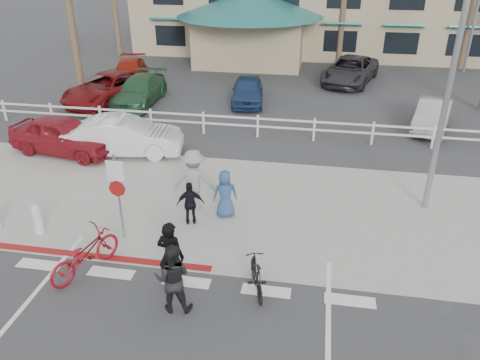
% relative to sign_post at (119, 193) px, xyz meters
% --- Properties ---
extents(ground, '(140.00, 140.00, 0.00)m').
position_rel_sign_post_xyz_m(ground, '(2.30, -2.20, -1.45)').
color(ground, '#333335').
extents(sidewalk_plaza, '(22.00, 7.00, 0.01)m').
position_rel_sign_post_xyz_m(sidewalk_plaza, '(2.30, 2.30, -1.44)').
color(sidewalk_plaza, gray).
rests_on(sidewalk_plaza, ground).
extents(cross_street, '(40.00, 5.00, 0.01)m').
position_rel_sign_post_xyz_m(cross_street, '(2.30, 6.30, -1.45)').
color(cross_street, '#333335').
rests_on(cross_street, ground).
extents(parking_lot, '(50.00, 16.00, 0.01)m').
position_rel_sign_post_xyz_m(parking_lot, '(2.30, 15.80, -1.45)').
color(parking_lot, '#333335').
rests_on(parking_lot, ground).
extents(curb_red, '(7.00, 0.25, 0.02)m').
position_rel_sign_post_xyz_m(curb_red, '(-0.70, -1.00, -1.44)').
color(curb_red, maroon).
rests_on(curb_red, ground).
extents(rail_fence, '(29.40, 0.16, 1.00)m').
position_rel_sign_post_xyz_m(rail_fence, '(2.80, 8.30, -0.95)').
color(rail_fence, silver).
rests_on(rail_fence, ground).
extents(sign_post, '(0.50, 0.10, 2.90)m').
position_rel_sign_post_xyz_m(sign_post, '(0.00, 0.00, 0.00)').
color(sign_post, gray).
rests_on(sign_post, ground).
extents(bollard_0, '(0.26, 0.26, 0.95)m').
position_rel_sign_post_xyz_m(bollard_0, '(-2.50, -0.20, -0.97)').
color(bollard_0, silver).
rests_on(bollard_0, ground).
extents(streetlight_0, '(0.60, 2.00, 9.00)m').
position_rel_sign_post_xyz_m(streetlight_0, '(8.80, 3.30, 3.05)').
color(streetlight_0, gray).
rests_on(streetlight_0, ground).
extents(bike_red, '(1.54, 2.25, 1.12)m').
position_rel_sign_post_xyz_m(bike_red, '(-0.33, -1.63, -0.89)').
color(bike_red, maroon).
rests_on(bike_red, ground).
extents(rider_red, '(0.74, 0.54, 1.86)m').
position_rel_sign_post_xyz_m(rider_red, '(2.03, -1.83, -0.52)').
color(rider_red, black).
rests_on(rider_red, ground).
extents(bike_black, '(0.88, 1.59, 0.92)m').
position_rel_sign_post_xyz_m(bike_black, '(4.06, -1.61, -0.99)').
color(bike_black, black).
rests_on(bike_black, ground).
extents(rider_black, '(0.92, 0.76, 1.74)m').
position_rel_sign_post_xyz_m(rider_black, '(2.28, -2.53, -0.58)').
color(rider_black, black).
rests_on(rider_black, ground).
extents(pedestrian_a, '(1.35, 0.86, 1.99)m').
position_rel_sign_post_xyz_m(pedestrian_a, '(1.58, 1.97, -0.45)').
color(pedestrian_a, gray).
rests_on(pedestrian_a, ground).
extents(pedestrian_child, '(0.87, 0.55, 1.37)m').
position_rel_sign_post_xyz_m(pedestrian_child, '(1.70, 1.07, -0.76)').
color(pedestrian_child, black).
rests_on(pedestrian_child, ground).
extents(pedestrian_b, '(0.86, 0.69, 1.53)m').
position_rel_sign_post_xyz_m(pedestrian_b, '(2.63, 1.68, -0.69)').
color(pedestrian_b, '#2B4C77').
rests_on(pedestrian_b, ground).
extents(car_white_sedan, '(4.74, 2.32, 1.50)m').
position_rel_sign_post_xyz_m(car_white_sedan, '(-2.25, 5.62, -0.70)').
color(car_white_sedan, silver).
rests_on(car_white_sedan, ground).
extents(car_red_compact, '(4.62, 2.48, 1.49)m').
position_rel_sign_post_xyz_m(car_red_compact, '(-4.64, 5.31, -0.70)').
color(car_red_compact, maroon).
rests_on(car_red_compact, ground).
extents(lot_car_0, '(3.94, 5.95, 1.52)m').
position_rel_sign_post_xyz_m(lot_car_0, '(-5.67, 11.88, -0.69)').
color(lot_car_0, maroon).
rests_on(lot_car_0, ground).
extents(lot_car_1, '(1.96, 4.71, 1.36)m').
position_rel_sign_post_xyz_m(lot_car_1, '(-4.01, 11.93, -0.77)').
color(lot_car_1, '#255031').
rests_on(lot_car_1, ground).
extents(lot_car_2, '(2.06, 4.10, 1.34)m').
position_rel_sign_post_xyz_m(lot_car_2, '(1.50, 13.00, -0.78)').
color(lot_car_2, navy).
rests_on(lot_car_2, ground).
extents(lot_car_3, '(2.40, 4.11, 1.28)m').
position_rel_sign_post_xyz_m(lot_car_3, '(10.26, 10.66, -0.81)').
color(lot_car_3, '#9E9EA0').
rests_on(lot_car_3, ground).
extents(lot_car_4, '(2.87, 4.81, 1.31)m').
position_rel_sign_post_xyz_m(lot_car_4, '(-6.08, 15.68, -0.80)').
color(lot_car_4, maroon).
rests_on(lot_car_4, ground).
extents(lot_car_5, '(3.87, 5.85, 1.49)m').
position_rel_sign_post_xyz_m(lot_car_5, '(6.89, 17.92, -0.70)').
color(lot_car_5, '#2C2C31').
rests_on(lot_car_5, ground).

